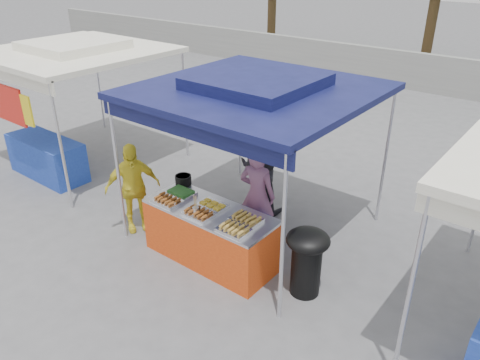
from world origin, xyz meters
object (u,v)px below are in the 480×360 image
Objects in this scene: cooking_pot at (183,180)px; wok_burner at (307,257)px; vendor_woman at (257,195)px; helper_man at (262,168)px; vendor_table at (211,235)px; customer_person at (133,188)px.

cooking_pot reaches higher than wok_burner.
vendor_woman reaches higher than cooking_pot.
vendor_woman is (-1.27, 0.63, 0.22)m from wok_burner.
wok_burner is 2.30m from helper_man.
customer_person reaches higher than vendor_table.
wok_burner is at bearing -3.13° from cooking_pot.
vendor_table is 1.25× the size of vendor_woman.
cooking_pot is 2.39m from wok_burner.
customer_person reaches higher than cooking_pot.
customer_person is at bearing -145.99° from cooking_pot.
vendor_woman is 1.06× the size of customer_person.
customer_person reaches higher than wok_burner.
helper_man reaches higher than customer_person.
vendor_table is at bearing 63.98° from vendor_woman.
wok_burner reaches higher than vendor_table.
vendor_woman is (1.09, 0.50, -0.12)m from cooking_pot.
cooking_pot reaches higher than vendor_table.
helper_man is at bearing -5.69° from customer_person.
cooking_pot is at bearing 158.20° from vendor_table.
wok_burner is 3.08m from customer_person.
vendor_woman is (0.23, 0.84, 0.38)m from vendor_table.
helper_man is at bearing 99.48° from vendor_table.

